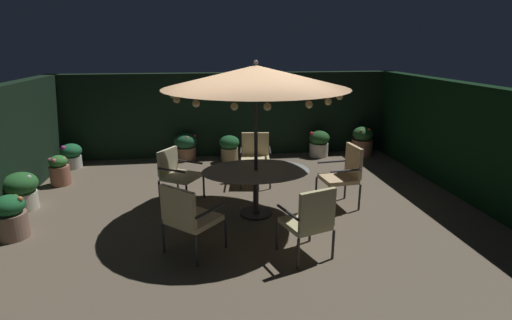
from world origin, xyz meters
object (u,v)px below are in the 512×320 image
(potted_plant_left_near, at_px, (21,190))
(potted_plant_back_center, at_px, (186,145))
(potted_plant_right_far, at_px, (72,155))
(potted_plant_left_far, at_px, (10,217))
(patio_umbrella, at_px, (256,77))
(patio_chair_southeast, at_px, (255,155))
(potted_plant_right_near, at_px, (59,170))
(potted_plant_back_right, at_px, (319,143))
(patio_dining_table, at_px, (256,177))
(patio_chair_east, at_px, (344,172))
(potted_plant_back_left, at_px, (362,141))
(potted_plant_front_corner, at_px, (229,148))
(patio_chair_south, at_px, (176,171))
(patio_chair_north, at_px, (188,215))
(patio_chair_northeast, at_px, (310,219))

(potted_plant_left_near, bearing_deg, potted_plant_back_center, 45.31)
(potted_plant_right_far, xyz_separation_m, potted_plant_left_far, (0.16, -3.35, 0.03))
(patio_umbrella, height_order, potted_plant_back_center, patio_umbrella)
(patio_chair_southeast, bearing_deg, potted_plant_right_near, 174.03)
(potted_plant_right_near, bearing_deg, potted_plant_back_right, 12.86)
(patio_dining_table, relative_size, patio_chair_east, 1.64)
(potted_plant_back_right, bearing_deg, patio_chair_east, -99.05)
(patio_umbrella, bearing_deg, patio_chair_east, 5.94)
(potted_plant_right_far, distance_m, potted_plant_back_left, 6.81)
(potted_plant_left_near, height_order, potted_plant_right_far, potted_plant_left_near)
(patio_umbrella, distance_m, potted_plant_front_corner, 3.55)
(patio_chair_south, bearing_deg, potted_plant_right_far, 137.49)
(patio_chair_north, distance_m, patio_chair_east, 2.87)
(potted_plant_right_far, distance_m, potted_plant_back_center, 2.52)
(patio_chair_east, distance_m, patio_chair_southeast, 1.89)
(patio_chair_north, distance_m, potted_plant_back_center, 4.51)
(patio_chair_north, height_order, potted_plant_front_corner, patio_chair_north)
(potted_plant_right_near, bearing_deg, patio_chair_south, -25.47)
(patio_dining_table, bearing_deg, potted_plant_back_right, 57.85)
(patio_dining_table, height_order, patio_chair_southeast, patio_chair_southeast)
(patio_chair_north, height_order, patio_chair_northeast, patio_chair_northeast)
(patio_chair_east, height_order, potted_plant_front_corner, patio_chair_east)
(patio_chair_east, xyz_separation_m, potted_plant_back_left, (1.56, 2.97, -0.24))
(patio_chair_southeast, height_order, potted_plant_back_center, patio_chair_southeast)
(patio_dining_table, bearing_deg, patio_chair_north, -132.73)
(patio_umbrella, relative_size, potted_plant_right_far, 5.10)
(patio_umbrella, distance_m, potted_plant_back_right, 4.21)
(patio_chair_southeast, bearing_deg, patio_umbrella, -97.47)
(patio_chair_southeast, bearing_deg, patio_dining_table, -97.47)
(potted_plant_left_near, xyz_separation_m, potted_plant_right_near, (0.22, 1.17, -0.04))
(patio_chair_northeast, xyz_separation_m, patio_chair_southeast, (-0.29, 2.96, 0.02))
(patio_chair_south, xyz_separation_m, potted_plant_right_far, (-2.43, 2.22, -0.24))
(patio_chair_north, relative_size, potted_plant_back_right, 1.53)
(patio_chair_north, distance_m, potted_plant_back_left, 5.93)
(potted_plant_back_left, bearing_deg, patio_chair_northeast, -119.61)
(potted_plant_right_near, relative_size, potted_plant_front_corner, 0.95)
(patio_chair_north, relative_size, patio_chair_northeast, 0.99)
(potted_plant_right_far, bearing_deg, potted_plant_back_center, 7.98)
(patio_umbrella, xyz_separation_m, potted_plant_front_corner, (-0.21, 3.02, -1.86))
(patio_chair_east, relative_size, potted_plant_left_near, 1.64)
(patio_chair_north, distance_m, patio_chair_southeast, 2.91)
(patio_chair_east, xyz_separation_m, patio_chair_southeast, (-1.33, 1.35, -0.02))
(patio_chair_south, xyz_separation_m, potted_plant_back_left, (4.38, 2.33, -0.17))
(potted_plant_left_near, height_order, potted_plant_back_center, same)
(patio_chair_southeast, height_order, patio_chair_south, patio_chair_southeast)
(potted_plant_back_right, bearing_deg, potted_plant_back_center, 176.75)
(patio_chair_east, xyz_separation_m, potted_plant_left_far, (-5.08, -0.48, -0.28))
(potted_plant_right_far, bearing_deg, patio_chair_southeast, -21.17)
(potted_plant_left_near, relative_size, potted_plant_back_right, 1.01)
(potted_plant_left_far, bearing_deg, potted_plant_back_right, 32.28)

